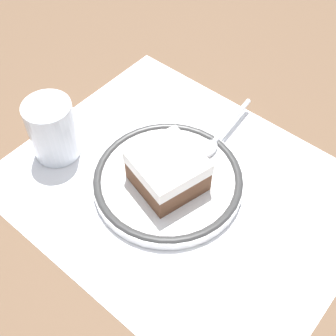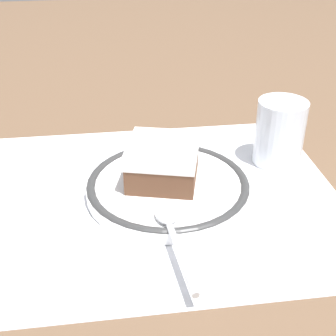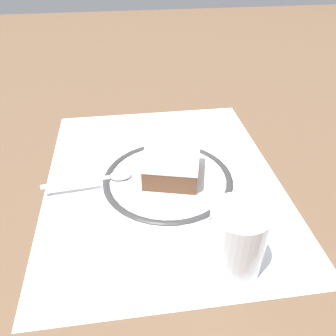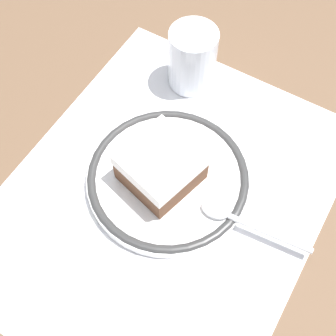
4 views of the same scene
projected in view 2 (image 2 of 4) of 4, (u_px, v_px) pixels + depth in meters
ground_plane at (153, 197)px, 0.55m from camera, size 2.40×2.40×0.00m
placemat at (153, 196)px, 0.55m from camera, size 0.44×0.36×0.00m
plate at (168, 186)px, 0.55m from camera, size 0.20×0.20×0.02m
cake_slice at (163, 162)px, 0.54m from camera, size 0.10×0.10×0.05m
spoon at (172, 231)px, 0.46m from camera, size 0.03×0.13×0.01m
cup at (279, 136)px, 0.60m from camera, size 0.06×0.06×0.09m
napkin at (48, 168)px, 0.60m from camera, size 0.15×0.15×0.00m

